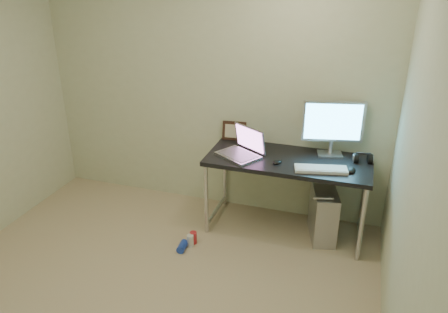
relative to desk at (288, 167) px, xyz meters
The scene contains 18 objects.
floor 1.79m from the desk, 120.82° to the right, with size 3.50×3.50×0.00m, color tan.
wall_back 1.08m from the desk, 159.28° to the left, with size 3.50×0.02×2.50m, color beige.
wall_right 1.79m from the desk, 57.83° to the right, with size 0.02×3.50×2.50m, color beige.
desk is the anchor object (origin of this frame).
tower_computer 0.55m from the desk, ahead, with size 0.31×0.50×0.52m.
cable_a 0.49m from the desk, 41.79° to the left, with size 0.01×0.01×0.70m, color black.
cable_b 0.55m from the desk, 32.58° to the left, with size 0.01×0.01×0.72m, color black.
can_red 1.08m from the desk, 146.66° to the right, with size 0.06×0.06×0.12m, color red.
can_white 1.12m from the desk, 144.35° to the right, with size 0.06×0.06×0.11m, color silver.
can_blue 1.20m from the desk, 142.33° to the right, with size 0.07×0.07×0.13m, color #1F3DB9.
laptop 0.45m from the desk, behind, with size 0.48×0.45×0.26m.
monitor 0.56m from the desk, 30.95° to the left, with size 0.54×0.20×0.51m.
keyboard 0.36m from the desk, 27.90° to the right, with size 0.44×0.14×0.03m, color silver.
mouse_right 0.57m from the desk, ahead, with size 0.07×0.12×0.04m, color black.
mouse_left 0.18m from the desk, 122.26° to the right, with size 0.07×0.11×0.04m, color black.
headphones 0.66m from the desk, 11.78° to the left, with size 0.18×0.11×0.11m.
picture_frame 0.69m from the desk, 154.33° to the left, with size 0.24×0.03×0.19m, color black.
webcam 0.48m from the desk, 141.68° to the left, with size 0.04×0.03×0.12m.
Camera 1 is at (1.41, -2.17, 2.37)m, focal length 35.00 mm.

